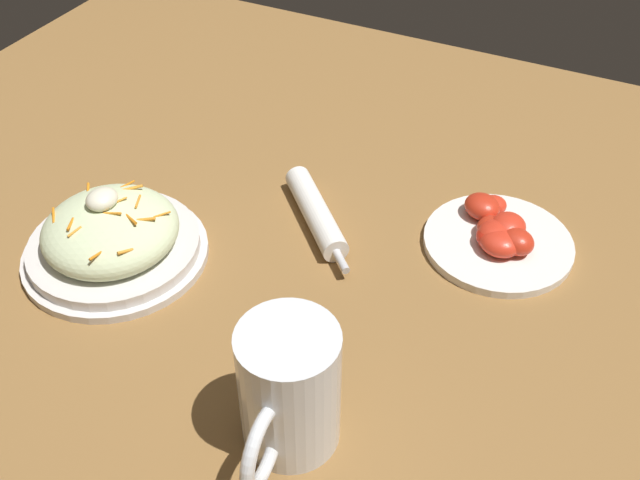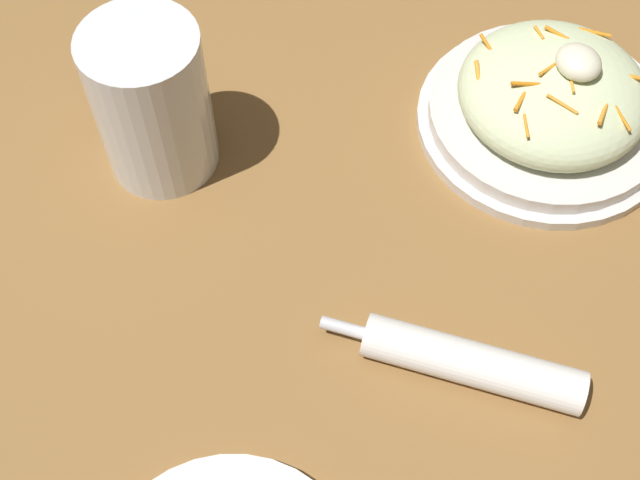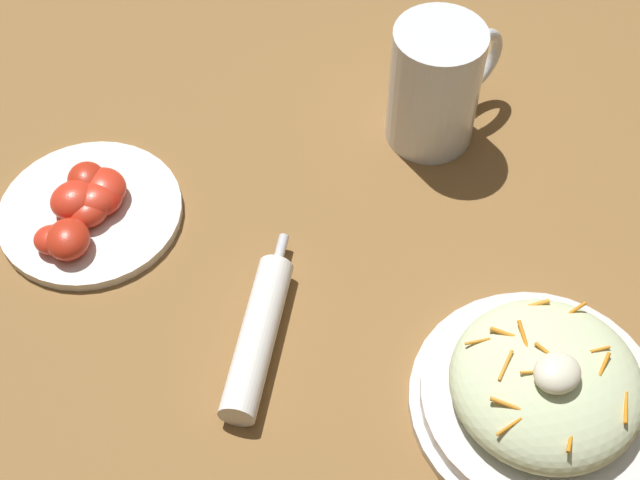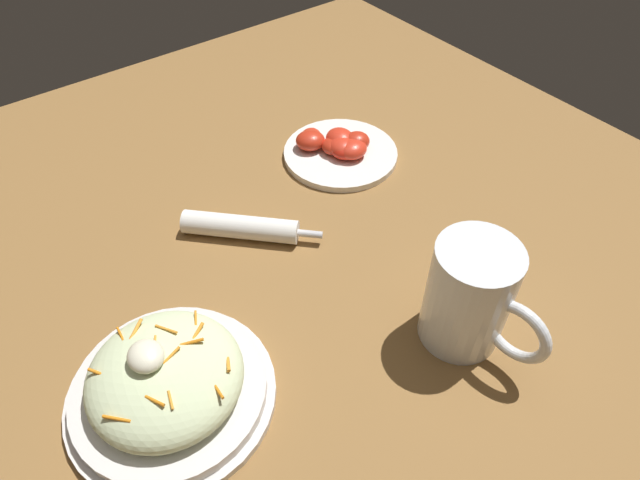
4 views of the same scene
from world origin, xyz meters
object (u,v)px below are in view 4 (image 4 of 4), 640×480
beer_mug (469,300)px  napkin_roll (242,227)px  tomato_plate (339,148)px  salad_plate (168,383)px

beer_mug → napkin_roll: (-0.31, -0.12, -0.05)m
beer_mug → napkin_roll: beer_mug is taller
beer_mug → tomato_plate: 0.39m
salad_plate → beer_mug: bearing=67.2°
tomato_plate → napkin_roll: bearing=-74.8°
napkin_roll → salad_plate: bearing=-49.0°
salad_plate → beer_mug: 0.35m
salad_plate → beer_mug: (0.14, 0.32, 0.03)m
salad_plate → tomato_plate: (-0.24, 0.43, -0.02)m
salad_plate → tomato_plate: bearing=118.7°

